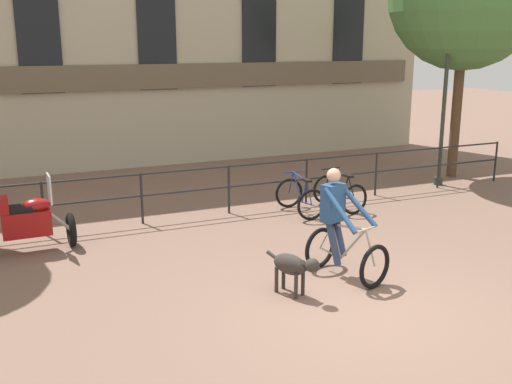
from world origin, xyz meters
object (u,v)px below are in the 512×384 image
(parked_motorcycle, at_px, (26,221))
(street_lamp, at_px, (446,85))
(cyclist_with_bike, at_px, (340,229))
(dog, at_px, (294,266))
(parked_bicycle_near_lamp, at_px, (300,197))
(parked_bicycle_mid_left, at_px, (340,193))

(parked_motorcycle, height_order, street_lamp, street_lamp)
(cyclist_with_bike, distance_m, dog, 1.13)
(parked_bicycle_near_lamp, distance_m, parked_bicycle_mid_left, 0.98)
(parked_bicycle_mid_left, xyz_separation_m, street_lamp, (3.52, 0.92, 2.17))
(dog, relative_size, parked_bicycle_near_lamp, 0.82)
(cyclist_with_bike, relative_size, street_lamp, 0.38)
(dog, relative_size, parked_motorcycle, 0.57)
(street_lamp, bearing_deg, dog, -144.84)
(parked_motorcycle, height_order, parked_bicycle_near_lamp, parked_motorcycle)
(street_lamp, bearing_deg, parked_motorcycle, -173.56)
(cyclist_with_bike, height_order, parked_bicycle_mid_left, cyclist_with_bike)
(parked_bicycle_mid_left, relative_size, street_lamp, 0.26)
(parked_bicycle_mid_left, bearing_deg, dog, 44.80)
(dog, bearing_deg, street_lamp, 9.58)
(parked_bicycle_mid_left, bearing_deg, street_lamp, -171.15)
(dog, bearing_deg, parked_bicycle_near_lamp, 35.32)
(parked_bicycle_near_lamp, xyz_separation_m, street_lamp, (4.50, 0.92, 2.17))
(dog, xyz_separation_m, parked_bicycle_mid_left, (3.04, 3.70, -0.09))
(parked_bicycle_near_lamp, height_order, parked_bicycle_mid_left, same)
(parked_motorcycle, height_order, parked_bicycle_mid_left, parked_motorcycle)
(street_lamp, bearing_deg, cyclist_with_bike, -142.70)
(cyclist_with_bike, height_order, parked_bicycle_near_lamp, cyclist_with_bike)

